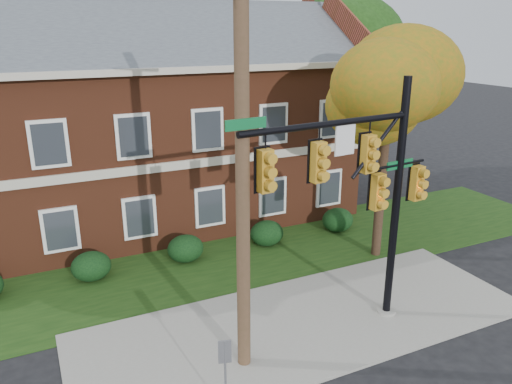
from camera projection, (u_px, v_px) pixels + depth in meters
name	position (u px, v px, depth m)	size (l,w,h in m)	color
ground	(324.00, 341.00, 14.41)	(120.00, 120.00, 0.00)	black
sidewalk	(306.00, 322.00, 15.26)	(14.00, 5.00, 0.08)	gray
grass_strip	(240.00, 258.00, 19.55)	(30.00, 6.00, 0.04)	#193811
apartment_building	(145.00, 113.00, 22.28)	(18.80, 8.80, 9.74)	brown
hedge_left	(91.00, 266.00, 17.76)	(1.40, 1.26, 1.05)	black
hedge_center	(185.00, 248.00, 19.18)	(1.40, 1.26, 1.05)	black
hedge_right	(267.00, 233.00, 20.60)	(1.40, 1.26, 1.05)	black
hedge_far_right	(338.00, 220.00, 22.02)	(1.40, 1.26, 1.05)	black
tree_near_right	(397.00, 85.00, 17.75)	(4.50, 4.25, 8.58)	black
tree_right_rear	(348.00, 37.00, 26.62)	(6.30, 5.95, 10.62)	black
tree_far_rear	(131.00, 23.00, 28.34)	(6.84, 6.46, 11.52)	black
traffic_signal	(364.00, 182.00, 13.66)	(6.60, 0.93, 7.38)	gray
utility_pole	(243.00, 178.00, 11.77)	(1.57, 0.59, 10.33)	#4A3822
sign_post	(225.00, 366.00, 11.20)	(0.30, 0.11, 2.06)	slate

